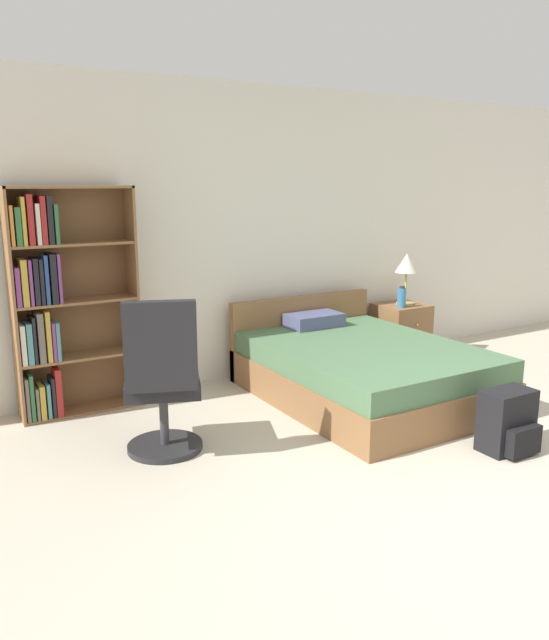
% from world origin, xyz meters
% --- Properties ---
extents(wall_back, '(9.00, 0.06, 2.60)m').
position_xyz_m(wall_back, '(0.00, 3.23, 1.30)').
color(wall_back, silver).
rests_on(wall_back, ground_plane).
extents(bookshelf, '(0.92, 0.27, 1.74)m').
position_xyz_m(bookshelf, '(-1.84, 3.02, 0.89)').
color(bookshelf, brown).
rests_on(bookshelf, ground_plane).
extents(bed, '(1.48, 1.98, 0.72)m').
position_xyz_m(bed, '(0.37, 2.16, 0.24)').
color(bed, brown).
rests_on(bed, ground_plane).
extents(office_chair, '(0.63, 0.69, 1.07)m').
position_xyz_m(office_chair, '(-1.44, 1.89, 0.49)').
color(office_chair, '#232326').
rests_on(office_chair, ground_plane).
extents(nightstand, '(0.47, 0.48, 0.55)m').
position_xyz_m(nightstand, '(1.48, 2.90, 0.28)').
color(nightstand, brown).
rests_on(nightstand, ground_plane).
extents(table_lamp, '(0.23, 0.23, 0.52)m').
position_xyz_m(table_lamp, '(1.51, 2.88, 0.95)').
color(table_lamp, tan).
rests_on(table_lamp, nightstand).
extents(water_bottle, '(0.08, 0.08, 0.21)m').
position_xyz_m(water_bottle, '(1.37, 2.79, 0.65)').
color(water_bottle, teal).
rests_on(water_bottle, nightstand).
extents(backpack_black, '(0.36, 0.29, 0.42)m').
position_xyz_m(backpack_black, '(0.56, 0.81, 0.20)').
color(backpack_black, black).
rests_on(backpack_black, ground_plane).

